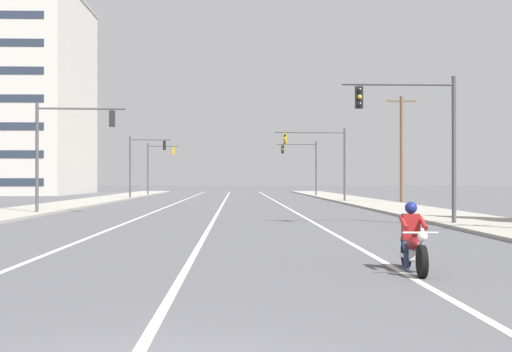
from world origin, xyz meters
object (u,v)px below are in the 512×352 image
apartment_building_far_left_block (6,95)px  utility_pole_right_far (401,147)px  traffic_signal_mid_right (324,153)px  traffic_signal_mid_left (142,158)px  traffic_signal_near_left (63,140)px  traffic_signal_far_left (156,162)px  motorcycle_with_rider (413,244)px  traffic_signal_near_right (422,127)px  traffic_signal_far_right (305,160)px

apartment_building_far_left_block → utility_pole_right_far: bearing=-39.6°
traffic_signal_mid_right → traffic_signal_mid_left: 19.62m
traffic_signal_near_left → traffic_signal_far_left: 41.24m
motorcycle_with_rider → traffic_signal_near_left: 26.72m
traffic_signal_mid_right → utility_pole_right_far: bearing=-30.3°
traffic_signal_mid_left → traffic_signal_mid_right: bearing=-31.9°
traffic_signal_mid_left → apartment_building_far_left_block: bearing=133.5°
traffic_signal_near_left → traffic_signal_mid_left: size_ratio=1.00×
traffic_signal_near_left → apartment_building_far_left_block: (-20.81, 50.61, 9.01)m
traffic_signal_mid_right → traffic_signal_mid_left: (-16.66, 10.36, -0.12)m
traffic_signal_mid_left → utility_pole_right_far: (22.36, -13.70, 0.42)m
traffic_signal_near_right → apartment_building_far_left_block: apartment_building_far_left_block is taller
traffic_signal_mid_left → traffic_signal_far_right: size_ratio=1.00×
utility_pole_right_far → traffic_signal_near_left: bearing=-147.0°
traffic_signal_mid_right → apartment_building_far_left_block: (-37.71, 32.58, 8.94)m
traffic_signal_near_right → apartment_building_far_left_block: bearing=122.3°
traffic_signal_far_left → traffic_signal_far_right: bearing=-14.7°
traffic_signal_near_left → traffic_signal_mid_right: 24.71m
apartment_building_far_left_block → traffic_signal_far_right: bearing=-20.0°
traffic_signal_near_right → traffic_signal_near_left: (-17.25, 9.70, 0.01)m
traffic_signal_far_right → apartment_building_far_left_block: size_ratio=0.24×
traffic_signal_near_left → traffic_signal_mid_left: (0.23, 28.40, -0.06)m
traffic_signal_mid_right → traffic_signal_far_left: size_ratio=1.00×
traffic_signal_mid_right → apartment_building_far_left_block: bearing=139.2°
traffic_signal_far_right → utility_pole_right_far: 22.68m
motorcycle_with_rider → traffic_signal_far_right: (3.96, 59.64, 3.49)m
traffic_signal_mid_left → traffic_signal_far_left: same height
traffic_signal_near_left → utility_pole_right_far: size_ratio=0.73×
traffic_signal_mid_left → utility_pole_right_far: bearing=-31.5°
traffic_signal_near_right → traffic_signal_near_left: bearing=150.7°
traffic_signal_mid_left → traffic_signal_near_right: bearing=-65.9°
traffic_signal_mid_left → apartment_building_far_left_block: apartment_building_far_left_block is taller
traffic_signal_mid_right → apartment_building_far_left_block: 50.63m
traffic_signal_near_left → utility_pole_right_far: 26.96m
traffic_signal_near_right → traffic_signal_mid_right: same height
traffic_signal_near_right → utility_pole_right_far: bearing=77.6°
traffic_signal_far_right → utility_pole_right_far: utility_pole_right_far is taller
traffic_signal_near_right → traffic_signal_far_left: size_ratio=1.00×
traffic_signal_near_left → apartment_building_far_left_block: bearing=112.4°
apartment_building_far_left_block → traffic_signal_far_left: bearing=-24.1°
apartment_building_far_left_block → traffic_signal_mid_right: bearing=-40.8°
traffic_signal_near_right → apartment_building_far_left_block: 71.89m
utility_pole_right_far → motorcycle_with_rider: bearing=-103.9°
apartment_building_far_left_block → traffic_signal_mid_left: bearing=-46.5°
traffic_signal_mid_left → traffic_signal_far_right: bearing=26.1°
traffic_signal_far_left → apartment_building_far_left_block: apartment_building_far_left_block is taller
traffic_signal_mid_left → traffic_signal_far_right: (17.03, 8.34, 0.03)m
traffic_signal_far_left → utility_pole_right_far: size_ratio=0.73×
traffic_signal_mid_right → traffic_signal_far_left: 28.63m
traffic_signal_near_right → utility_pole_right_far: (5.34, 24.40, 0.38)m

